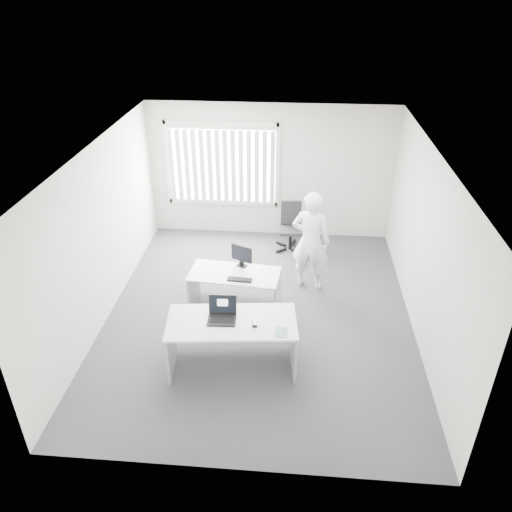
# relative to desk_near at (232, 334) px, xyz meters

# --- Properties ---
(ground) EXTENTS (6.00, 6.00, 0.00)m
(ground) POSITION_rel_desk_near_xyz_m (0.28, 1.28, -0.59)
(ground) COLOR #424248
(ground) RESTS_ON ground
(wall_back) EXTENTS (5.00, 0.02, 2.80)m
(wall_back) POSITION_rel_desk_near_xyz_m (0.28, 4.28, 0.81)
(wall_back) COLOR beige
(wall_back) RESTS_ON ground
(wall_front) EXTENTS (5.00, 0.02, 2.80)m
(wall_front) POSITION_rel_desk_near_xyz_m (0.28, -1.72, 0.81)
(wall_front) COLOR beige
(wall_front) RESTS_ON ground
(wall_left) EXTENTS (0.02, 6.00, 2.80)m
(wall_left) POSITION_rel_desk_near_xyz_m (-2.22, 1.28, 0.81)
(wall_left) COLOR beige
(wall_left) RESTS_ON ground
(wall_right) EXTENTS (0.02, 6.00, 2.80)m
(wall_right) POSITION_rel_desk_near_xyz_m (2.78, 1.28, 0.81)
(wall_right) COLOR beige
(wall_right) RESTS_ON ground
(ceiling) EXTENTS (5.00, 6.00, 0.02)m
(ceiling) POSITION_rel_desk_near_xyz_m (0.28, 1.28, 2.21)
(ceiling) COLOR white
(ceiling) RESTS_ON wall_back
(window) EXTENTS (2.32, 0.06, 1.76)m
(window) POSITION_rel_desk_near_xyz_m (-0.72, 4.24, 0.96)
(window) COLOR silver
(window) RESTS_ON wall_back
(blinds) EXTENTS (2.20, 0.10, 1.50)m
(blinds) POSITION_rel_desk_near_xyz_m (-0.72, 4.18, 0.93)
(blinds) COLOR silver
(blinds) RESTS_ON wall_back
(desk_near) EXTENTS (1.86, 1.02, 0.82)m
(desk_near) POSITION_rel_desk_near_xyz_m (0.00, 0.00, 0.00)
(desk_near) COLOR silver
(desk_near) RESTS_ON ground
(desk_far) EXTENTS (1.53, 0.83, 0.67)m
(desk_far) POSITION_rel_desk_near_xyz_m (-0.14, 1.47, -0.10)
(desk_far) COLOR silver
(desk_far) RESTS_ON ground
(office_chair) EXTENTS (0.58, 0.58, 0.99)m
(office_chair) POSITION_rel_desk_near_xyz_m (0.74, 3.63, -0.28)
(office_chair) COLOR black
(office_chair) RESTS_ON ground
(person) EXTENTS (0.75, 0.57, 1.84)m
(person) POSITION_rel_desk_near_xyz_m (1.10, 2.23, 0.33)
(person) COLOR silver
(person) RESTS_ON ground
(laptop) EXTENTS (0.40, 0.36, 0.30)m
(laptop) POSITION_rel_desk_near_xyz_m (-0.14, -0.01, 0.38)
(laptop) COLOR black
(laptop) RESTS_ON desk_near
(paper_sheet) EXTENTS (0.33, 0.26, 0.00)m
(paper_sheet) POSITION_rel_desk_near_xyz_m (0.32, 0.01, 0.23)
(paper_sheet) COLOR white
(paper_sheet) RESTS_ON desk_near
(mouse) EXTENTS (0.08, 0.12, 0.05)m
(mouse) POSITION_rel_desk_near_xyz_m (0.32, -0.07, 0.25)
(mouse) COLOR #AFAFB1
(mouse) RESTS_ON paper_sheet
(booklet) EXTENTS (0.16, 0.22, 0.01)m
(booklet) POSITION_rel_desk_near_xyz_m (0.69, -0.19, 0.23)
(booklet) COLOR silver
(booklet) RESTS_ON desk_near
(keyboard) EXTENTS (0.41, 0.17, 0.02)m
(keyboard) POSITION_rel_desk_near_xyz_m (-0.04, 1.26, 0.10)
(keyboard) COLOR black
(keyboard) RESTS_ON desk_far
(monitor) EXTENTS (0.40, 0.27, 0.39)m
(monitor) POSITION_rel_desk_near_xyz_m (-0.05, 1.71, 0.28)
(monitor) COLOR black
(monitor) RESTS_ON desk_far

